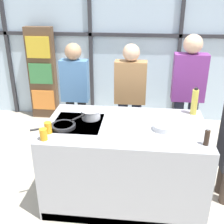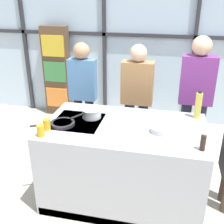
{
  "view_description": "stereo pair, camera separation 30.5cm",
  "coord_description": "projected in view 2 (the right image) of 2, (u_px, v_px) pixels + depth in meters",
  "views": [
    {
      "loc": [
        0.15,
        -2.68,
        2.28
      ],
      "look_at": [
        -0.16,
        0.1,
        1.04
      ],
      "focal_mm": 45.0,
      "sensor_mm": 36.0,
      "label": 1
    },
    {
      "loc": [
        0.45,
        -2.63,
        2.28
      ],
      "look_at": [
        -0.16,
        0.1,
        1.04
      ],
      "focal_mm": 45.0,
      "sensor_mm": 36.0,
      "label": 2
    }
  ],
  "objects": [
    {
      "name": "frying_pan",
      "position": [
        62.0,
        123.0,
        2.98
      ],
      "size": [
        0.44,
        0.29,
        0.04
      ],
      "color": "#232326",
      "rests_on": "demo_island"
    },
    {
      "name": "mixing_bowl",
      "position": [
        161.0,
        129.0,
        2.83
      ],
      "size": [
        0.2,
        0.2,
        0.06
      ],
      "color": "silver",
      "rests_on": "demo_island"
    },
    {
      "name": "juice_glass_near",
      "position": [
        41.0,
        131.0,
        2.75
      ],
      "size": [
        0.07,
        0.07,
        0.12
      ],
      "primitive_type": "cylinder",
      "color": "orange",
      "rests_on": "demo_island"
    },
    {
      "name": "demo_island",
      "position": [
        123.0,
        163.0,
        3.17
      ],
      "size": [
        1.72,
        1.0,
        0.94
      ],
      "color": "#A8AAB2",
      "rests_on": "ground_plane"
    },
    {
      "name": "back_window_wall",
      "position": [
        148.0,
        43.0,
        4.83
      ],
      "size": [
        6.4,
        0.1,
        2.8
      ],
      "color": "silver",
      "rests_on": "ground_plane"
    },
    {
      "name": "white_plate",
      "position": [
        166.0,
        122.0,
        3.05
      ],
      "size": [
        0.27,
        0.27,
        0.01
      ],
      "primitive_type": "cylinder",
      "color": "white",
      "rests_on": "demo_island"
    },
    {
      "name": "juice_glass_far",
      "position": [
        47.0,
        124.0,
        2.87
      ],
      "size": [
        0.07,
        0.07,
        0.12
      ],
      "primitive_type": "cylinder",
      "color": "orange",
      "rests_on": "demo_island"
    },
    {
      "name": "bookshelf",
      "position": [
        57.0,
        72.0,
        5.22
      ],
      "size": [
        0.49,
        0.19,
        1.67
      ],
      "color": "brown",
      "rests_on": "ground_plane"
    },
    {
      "name": "pepper_grinder",
      "position": [
        203.0,
        142.0,
        2.5
      ],
      "size": [
        0.05,
        0.05,
        0.18
      ],
      "color": "#332319",
      "rests_on": "demo_island"
    },
    {
      "name": "saucepan",
      "position": [
        91.0,
        113.0,
        3.14
      ],
      "size": [
        0.27,
        0.37,
        0.1
      ],
      "color": "silver",
      "rests_on": "demo_island"
    },
    {
      "name": "spectator_center_left",
      "position": [
        137.0,
        96.0,
        3.86
      ],
      "size": [
        0.43,
        0.23,
        1.62
      ],
      "rotation": [
        0.0,
        0.0,
        3.14
      ],
      "color": "#232838",
      "rests_on": "ground_plane"
    },
    {
      "name": "ground_plane",
      "position": [
        123.0,
        196.0,
        3.36
      ],
      "size": [
        18.0,
        18.0,
        0.0
      ],
      "primitive_type": "plane",
      "color": "#BCB29E"
    },
    {
      "name": "spectator_far_left",
      "position": [
        83.0,
        91.0,
        4.0
      ],
      "size": [
        0.38,
        0.23,
        1.61
      ],
      "rotation": [
        0.0,
        0.0,
        3.14
      ],
      "color": "black",
      "rests_on": "ground_plane"
    },
    {
      "name": "spectator_center_right",
      "position": [
        196.0,
        94.0,
        3.67
      ],
      "size": [
        0.43,
        0.25,
        1.75
      ],
      "rotation": [
        0.0,
        0.0,
        3.14
      ],
      "color": "#232838",
      "rests_on": "ground_plane"
    },
    {
      "name": "oil_bottle",
      "position": [
        198.0,
        105.0,
        3.1
      ],
      "size": [
        0.07,
        0.07,
        0.32
      ],
      "color": "#E0CC4C",
      "rests_on": "demo_island"
    }
  ]
}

